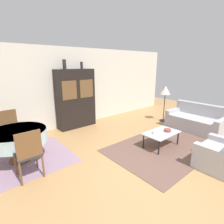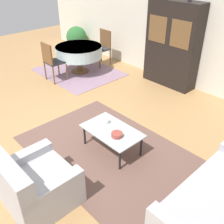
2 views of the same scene
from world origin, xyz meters
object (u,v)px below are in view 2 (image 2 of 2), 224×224
(dining_table, at_px, (79,52))
(dining_chair_far, at_px, (103,45))
(armchair, at_px, (35,185))
(coffee_table, at_px, (112,132))
(potted_plant, at_px, (77,38))
(dining_chair_near, at_px, (52,60))
(bowl, at_px, (117,135))
(display_cabinet, at_px, (172,45))
(cup, at_px, (106,121))

(dining_table, bearing_deg, dining_chair_far, 90.00)
(armchair, xyz_separation_m, coffee_table, (-0.11, 1.47, 0.06))
(potted_plant, bearing_deg, dining_chair_near, -51.35)
(dining_table, relative_size, bowl, 6.88)
(display_cabinet, bearing_deg, bowl, -68.83)
(dining_table, distance_m, cup, 3.28)
(dining_chair_far, xyz_separation_m, cup, (2.87, -2.44, -0.13))
(display_cabinet, xyz_separation_m, cup, (0.73, -2.78, -0.56))
(dining_chair_near, height_order, bowl, dining_chair_near)
(dining_chair_far, height_order, cup, dining_chair_far)
(armchair, xyz_separation_m, dining_table, (-3.19, 3.13, 0.28))
(display_cabinet, relative_size, cup, 20.33)
(display_cabinet, xyz_separation_m, bowl, (1.13, -2.91, -0.56))
(bowl, bearing_deg, dining_chair_far, 141.75)
(dining_chair_far, bearing_deg, coffee_table, 140.85)
(coffee_table, height_order, dining_chair_near, dining_chair_near)
(display_cabinet, bearing_deg, dining_table, -150.81)
(bowl, bearing_deg, potted_plant, 150.09)
(display_cabinet, distance_m, dining_table, 2.48)
(display_cabinet, height_order, bowl, display_cabinet)
(dining_table, distance_m, dining_chair_far, 0.85)
(cup, xyz_separation_m, potted_plant, (-4.36, 2.60, 0.02))
(coffee_table, relative_size, bowl, 5.40)
(dining_chair_far, height_order, bowl, dining_chair_far)
(armchair, xyz_separation_m, display_cabinet, (-1.06, 4.32, 0.69))
(dining_table, bearing_deg, potted_plant, 145.80)
(display_cabinet, relative_size, dining_chair_far, 2.01)
(dining_table, height_order, potted_plant, potted_plant)
(coffee_table, xyz_separation_m, cup, (-0.22, 0.07, 0.08))
(coffee_table, xyz_separation_m, dining_table, (-3.09, 1.66, 0.22))
(dining_chair_near, height_order, potted_plant, dining_chair_near)
(dining_chair_far, bearing_deg, dining_chair_near, 90.00)
(coffee_table, height_order, dining_chair_far, dining_chair_far)
(display_cabinet, relative_size, dining_table, 1.58)
(armchair, height_order, dining_table, armchair)
(coffee_table, relative_size, dining_chair_near, 0.99)
(dining_chair_far, height_order, potted_plant, dining_chair_far)
(display_cabinet, bearing_deg, dining_chair_far, -170.92)
(dining_chair_near, relative_size, bowl, 5.43)
(display_cabinet, distance_m, bowl, 3.17)
(dining_chair_near, bearing_deg, display_cabinet, 43.75)
(potted_plant, bearing_deg, cup, -30.83)
(display_cabinet, relative_size, potted_plant, 2.42)
(dining_chair_near, relative_size, potted_plant, 1.21)
(cup, height_order, bowl, cup)
(dining_chair_near, height_order, dining_chair_far, same)
(coffee_table, height_order, cup, cup)
(armchair, relative_size, bowl, 4.96)
(armchair, bearing_deg, dining_chair_near, 144.48)
(display_cabinet, xyz_separation_m, potted_plant, (-3.63, -0.18, -0.53))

